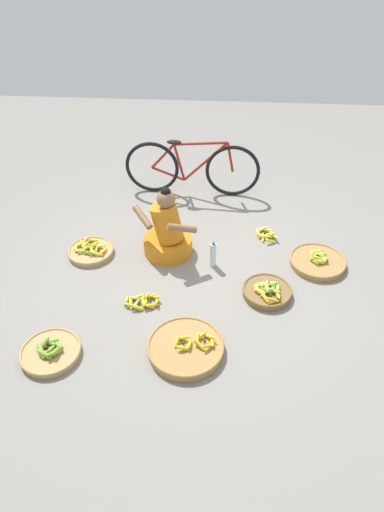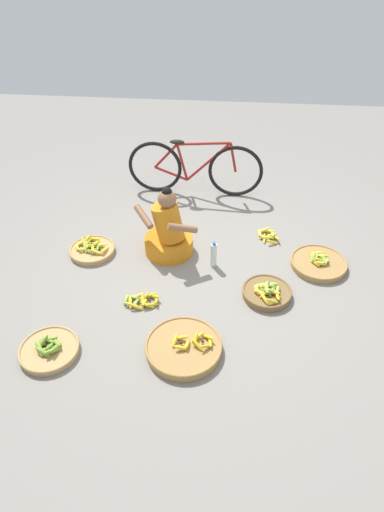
{
  "view_description": "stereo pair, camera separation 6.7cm",
  "coord_description": "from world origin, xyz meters",
  "px_view_note": "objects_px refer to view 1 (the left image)",
  "views": [
    {
      "loc": [
        0.24,
        -3.46,
        2.97
      ],
      "look_at": [
        0.0,
        -0.2,
        0.35
      ],
      "focal_mm": 31.04,
      "sensor_mm": 36.0,
      "label": 1
    },
    {
      "loc": [
        0.31,
        -3.45,
        2.97
      ],
      "look_at": [
        0.0,
        -0.2,
        0.35
      ],
      "focal_mm": 31.04,
      "sensor_mm": 36.0,
      "label": 2
    }
  ],
  "objects_px": {
    "bicycle_leaning": "(192,168)",
    "vendor_woman_front": "(167,233)",
    "banana_basket_mid_right": "(267,291)",
    "banana_basket_back_right": "(317,261)",
    "banana_basket_front_left": "(50,352)",
    "banana_basket_back_center": "(91,251)",
    "loose_bananas_front_center": "(266,234)",
    "water_bottle": "(213,255)",
    "loose_bananas_front_right": "(142,301)",
    "banana_basket_back_left": "(186,347)"
  },
  "relations": [
    {
      "from": "water_bottle",
      "to": "banana_basket_mid_right",
      "type": "bearing_deg",
      "value": -37.67
    },
    {
      "from": "banana_basket_back_right",
      "to": "water_bottle",
      "type": "xyz_separation_m",
      "value": [
        -1.09,
        -0.09,
        0.1
      ]
    },
    {
      "from": "bicycle_leaning",
      "to": "banana_basket_back_center",
      "type": "xyz_separation_m",
      "value": [
        -0.99,
        -1.35,
        -0.32
      ]
    },
    {
      "from": "vendor_woman_front",
      "to": "bicycle_leaning",
      "type": "height_order",
      "value": "vendor_woman_front"
    },
    {
      "from": "banana_basket_back_left",
      "to": "loose_bananas_front_center",
      "type": "xyz_separation_m",
      "value": [
        0.77,
        1.7,
        -0.02
      ]
    },
    {
      "from": "bicycle_leaning",
      "to": "loose_bananas_front_right",
      "type": "relative_size",
      "value": 4.82
    },
    {
      "from": "banana_basket_back_center",
      "to": "water_bottle",
      "type": "bearing_deg",
      "value": -4.19
    },
    {
      "from": "banana_basket_back_center",
      "to": "banana_basket_mid_right",
      "type": "relative_size",
      "value": 1.03
    },
    {
      "from": "loose_bananas_front_right",
      "to": "banana_basket_back_left",
      "type": "bearing_deg",
      "value": -48.64
    },
    {
      "from": "banana_basket_back_center",
      "to": "banana_basket_back_right",
      "type": "relative_size",
      "value": 0.84
    },
    {
      "from": "loose_bananas_front_center",
      "to": "water_bottle",
      "type": "xyz_separation_m",
      "value": [
        -0.58,
        -0.55,
        0.11
      ]
    },
    {
      "from": "banana_basket_front_left",
      "to": "loose_bananas_front_center",
      "type": "distance_m",
      "value": 2.63
    },
    {
      "from": "banana_basket_back_right",
      "to": "banana_basket_mid_right",
      "type": "bearing_deg",
      "value": -137.64
    },
    {
      "from": "loose_bananas_front_center",
      "to": "water_bottle",
      "type": "distance_m",
      "value": 0.81
    },
    {
      "from": "banana_basket_front_left",
      "to": "banana_basket_mid_right",
      "type": "distance_m",
      "value": 2.04
    },
    {
      "from": "bicycle_leaning",
      "to": "banana_basket_back_left",
      "type": "bearing_deg",
      "value": -86.84
    },
    {
      "from": "vendor_woman_front",
      "to": "bicycle_leaning",
      "type": "xyz_separation_m",
      "value": [
        0.17,
        1.26,
        0.11
      ]
    },
    {
      "from": "banana_basket_back_left",
      "to": "banana_basket_back_right",
      "type": "xyz_separation_m",
      "value": [
        1.27,
        1.24,
        -0.0
      ]
    },
    {
      "from": "banana_basket_front_left",
      "to": "banana_basket_mid_right",
      "type": "bearing_deg",
      "value": 25.12
    },
    {
      "from": "banana_basket_back_right",
      "to": "loose_bananas_front_center",
      "type": "height_order",
      "value": "banana_basket_back_right"
    },
    {
      "from": "banana_basket_mid_right",
      "to": "banana_basket_back_right",
      "type": "xyz_separation_m",
      "value": [
        0.55,
        0.51,
        -0.01
      ]
    },
    {
      "from": "banana_basket_back_center",
      "to": "loose_bananas_front_right",
      "type": "relative_size",
      "value": 1.38
    },
    {
      "from": "banana_basket_back_center",
      "to": "loose_bananas_front_center",
      "type": "xyz_separation_m",
      "value": [
        1.9,
        0.45,
        -0.01
      ]
    },
    {
      "from": "banana_basket_mid_right",
      "to": "banana_basket_back_right",
      "type": "distance_m",
      "value": 0.75
    },
    {
      "from": "banana_basket_back_left",
      "to": "bicycle_leaning",
      "type": "bearing_deg",
      "value": 93.16
    },
    {
      "from": "loose_bananas_front_right",
      "to": "loose_bananas_front_center",
      "type": "height_order",
      "value": "loose_bananas_front_right"
    },
    {
      "from": "banana_basket_back_right",
      "to": "loose_bananas_front_center",
      "type": "distance_m",
      "value": 0.68
    },
    {
      "from": "vendor_woman_front",
      "to": "banana_basket_mid_right",
      "type": "xyz_separation_m",
      "value": [
        1.03,
        -0.61,
        -0.2
      ]
    },
    {
      "from": "vendor_woman_front",
      "to": "bicycle_leaning",
      "type": "relative_size",
      "value": 0.46
    },
    {
      "from": "loose_bananas_front_right",
      "to": "loose_bananas_front_center",
      "type": "relative_size",
      "value": 1.18
    },
    {
      "from": "bicycle_leaning",
      "to": "banana_basket_back_left",
      "type": "xyz_separation_m",
      "value": [
        0.14,
        -2.6,
        -0.31
      ]
    },
    {
      "from": "banana_basket_back_right",
      "to": "loose_bananas_front_right",
      "type": "height_order",
      "value": "banana_basket_back_right"
    },
    {
      "from": "loose_bananas_front_center",
      "to": "banana_basket_back_center",
      "type": "bearing_deg",
      "value": -166.6
    },
    {
      "from": "banana_basket_mid_right",
      "to": "loose_bananas_front_right",
      "type": "height_order",
      "value": "banana_basket_mid_right"
    },
    {
      "from": "vendor_woman_front",
      "to": "water_bottle",
      "type": "bearing_deg",
      "value": -21.62
    },
    {
      "from": "water_bottle",
      "to": "banana_basket_front_left",
      "type": "bearing_deg",
      "value": -135.66
    },
    {
      "from": "banana_basket_front_left",
      "to": "banana_basket_back_right",
      "type": "distance_m",
      "value": 2.76
    },
    {
      "from": "banana_basket_back_left",
      "to": "water_bottle",
      "type": "bearing_deg",
      "value": 80.95
    },
    {
      "from": "banana_basket_back_center",
      "to": "water_bottle",
      "type": "height_order",
      "value": "water_bottle"
    },
    {
      "from": "banana_basket_back_right",
      "to": "loose_bananas_front_right",
      "type": "xyz_separation_m",
      "value": [
        -1.74,
        -0.71,
        -0.01
      ]
    },
    {
      "from": "bicycle_leaning",
      "to": "vendor_woman_front",
      "type": "bearing_deg",
      "value": -97.54
    },
    {
      "from": "banana_basket_front_left",
      "to": "loose_bananas_front_right",
      "type": "distance_m",
      "value": 0.93
    },
    {
      "from": "vendor_woman_front",
      "to": "banana_basket_back_right",
      "type": "distance_m",
      "value": 1.6
    },
    {
      "from": "bicycle_leaning",
      "to": "loose_bananas_front_center",
      "type": "relative_size",
      "value": 5.7
    },
    {
      "from": "loose_bananas_front_right",
      "to": "loose_bananas_front_center",
      "type": "distance_m",
      "value": 1.7
    },
    {
      "from": "loose_bananas_front_right",
      "to": "banana_basket_mid_right",
      "type": "bearing_deg",
      "value": 10.0
    },
    {
      "from": "banana_basket_back_center",
      "to": "loose_bananas_front_center",
      "type": "distance_m",
      "value": 1.96
    },
    {
      "from": "bicycle_leaning",
      "to": "banana_basket_front_left",
      "type": "bearing_deg",
      "value": -109.76
    },
    {
      "from": "banana_basket_front_left",
      "to": "banana_basket_back_right",
      "type": "relative_size",
      "value": 0.87
    },
    {
      "from": "bicycle_leaning",
      "to": "banana_basket_back_right",
      "type": "distance_m",
      "value": 1.99
    }
  ]
}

